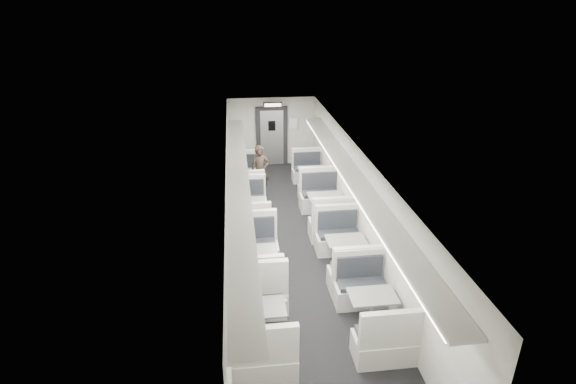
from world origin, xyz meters
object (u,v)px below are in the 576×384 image
object	(u,v)px
booth_left_a	(247,182)
booth_right_d	(371,311)
booth_left_b	(250,213)
booth_right_a	(311,179)
booth_left_c	(255,268)
booth_right_b	(326,209)
vestibule_door	(272,137)
passenger	(260,171)
booth_left_d	(261,324)
exit_sign	(273,105)
booth_right_c	(345,254)

from	to	relation	value
booth_left_a	booth_right_d	distance (m)	6.76
booth_left_a	booth_left_b	size ratio (longest dim) A/B	1.00
booth_left_a	booth_right_a	bearing A→B (deg)	-0.14
booth_left_c	booth_right_b	world-z (taller)	booth_left_c
booth_right_d	vestibule_door	bearing A→B (deg)	96.44
booth_left_b	booth_right_d	distance (m)	4.73
passenger	booth_left_d	bearing A→B (deg)	-93.21
vestibule_door	exit_sign	xyz separation A→B (m)	(0.00, -0.49, 1.24)
booth_right_a	booth_left_b	bearing A→B (deg)	-132.70
booth_left_a	booth_left_b	bearing A→B (deg)	-90.00
booth_left_c	exit_sign	bearing A→B (deg)	81.59
booth_left_b	vestibule_door	world-z (taller)	vestibule_door
booth_left_d	exit_sign	bearing A→B (deg)	83.27
booth_left_b	booth_right_b	xyz separation A→B (m)	(2.00, -0.11, 0.05)
passenger	booth_left_a	bearing A→B (deg)	155.33
booth_left_d	exit_sign	distance (m)	8.75
booth_left_a	booth_right_a	distance (m)	2.00
booth_right_a	booth_right_c	distance (m)	4.50
booth_right_b	booth_right_c	distance (m)	2.22
booth_right_a	vestibule_door	bearing A→B (deg)	112.61
booth_right_c	exit_sign	xyz separation A→B (m)	(-1.00, 6.41, 1.90)
booth_right_a	passenger	world-z (taller)	passenger
booth_right_a	booth_right_b	size ratio (longest dim) A/B	0.88
booth_left_a	vestibule_door	distance (m)	2.69
booth_left_b	booth_right_b	distance (m)	2.00
booth_left_b	passenger	size ratio (longest dim) A/B	1.30
booth_left_b	booth_right_b	bearing A→B (deg)	-3.04
vestibule_door	passenger	bearing A→B (deg)	-102.74
booth_left_c	booth_right_d	size ratio (longest dim) A/B	1.10
booth_left_c	vestibule_door	xyz separation A→B (m)	(1.00, 7.25, 0.63)
booth_right_a	passenger	distance (m)	1.65
booth_left_b	booth_right_c	size ratio (longest dim) A/B	0.95
booth_left_d	passenger	size ratio (longest dim) A/B	1.37
booth_right_a	exit_sign	distance (m)	2.89
booth_left_b	booth_right_d	xyz separation A→B (m)	(2.00, -4.29, 0.01)
booth_right_a	passenger	bearing A→B (deg)	-173.18
booth_left_a	booth_right_c	xyz separation A→B (m)	(2.00, -4.50, 0.02)
booth_right_d	passenger	xyz separation A→B (m)	(-1.59, 6.27, 0.40)
booth_left_b	exit_sign	bearing A→B (deg)	76.23
booth_right_b	vestibule_door	distance (m)	4.82
booth_right_d	booth_left_a	bearing A→B (deg)	107.20
booth_right_c	booth_right_d	size ratio (longest dim) A/B	1.02
booth_left_d	exit_sign	size ratio (longest dim) A/B	3.41
booth_left_d	booth_right_b	xyz separation A→B (m)	(2.00, 4.29, 0.03)
booth_left_a	booth_left_c	xyz separation A→B (m)	(0.00, -4.85, 0.05)
booth_left_d	booth_left_a	bearing A→B (deg)	90.00
booth_right_d	booth_left_b	bearing A→B (deg)	114.99
booth_right_a	booth_right_c	world-z (taller)	booth_right_c
booth_right_c	exit_sign	world-z (taller)	exit_sign
passenger	booth_left_b	bearing A→B (deg)	-101.31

